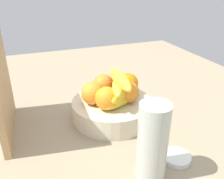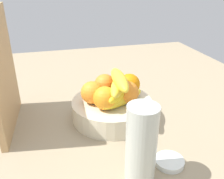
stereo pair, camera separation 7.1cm
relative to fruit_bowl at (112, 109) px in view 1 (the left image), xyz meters
The scene contains 11 objects.
ground_plane 6.28cm from the fruit_bowl, 139.93° to the right, with size 180.00×140.00×3.00cm, color gray.
fruit_bowl is the anchor object (origin of this frame).
orange_front_left 8.70cm from the fruit_bowl, 11.79° to the left, with size 7.18×7.18×7.18cm, color orange.
orange_front_right 9.36cm from the fruit_bowl, 86.94° to the left, with size 7.18×7.18×7.18cm, color orange.
orange_center 8.84cm from the fruit_bowl, 142.76° to the left, with size 7.18×7.18×7.18cm, color orange.
orange_back_left 8.48cm from the fruit_bowl, 120.45° to the right, with size 7.18×7.18×7.18cm, color orange.
orange_back_right 10.36cm from the fruit_bowl, 64.21° to the right, with size 7.18×7.18×7.18cm, color orange.
banana_bunch 9.12cm from the fruit_bowl, 142.06° to the right, with size 17.82×16.81×10.60cm.
cutting_board 35.38cm from the fruit_bowl, 82.58° to the left, with size 28.00×1.80×36.00cm, color tan.
thermos_tumbler 27.99cm from the fruit_bowl, behind, with size 7.08×7.08×19.10cm, color beige.
jar_lid 26.66cm from the fruit_bowl, 161.69° to the right, with size 7.46×7.46×1.39cm, color white.
Camera 1 is at (-62.43, 27.47, 43.54)cm, focal length 39.03 mm.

